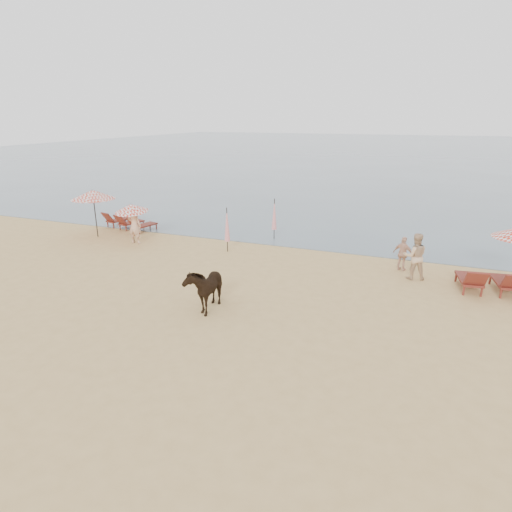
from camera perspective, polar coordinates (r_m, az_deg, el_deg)
The scene contains 11 objects.
ground at distance 12.89m, azimuth -8.19°, elevation -11.20°, with size 120.00×120.00×0.00m, color tan.
sea at distance 90.11m, azimuth 17.95°, elevation 13.37°, with size 160.00×140.00×0.06m, color #51606B.
lounger_cluster_left at distance 25.89m, azimuth -16.68°, elevation 4.40°, with size 3.24×2.38×0.64m.
umbrella_open_left_a at distance 24.43m, azimuth -20.91°, elevation 7.65°, with size 2.26×2.26×2.57m.
umbrella_open_left_b at distance 22.67m, azimuth -16.32°, elevation 6.16°, with size 1.66×1.70×2.12m.
umbrella_closed_left at distance 20.46m, azimuth -3.88°, elevation 4.17°, with size 0.26×0.26×2.18m.
umbrella_closed_right at distance 22.59m, azimuth 2.46°, elevation 5.56°, with size 0.27×0.27×2.18m.
cow at distance 14.58m, azimuth -6.77°, elevation -4.08°, with size 0.85×1.87×1.58m, color black.
beachgoer_left at distance 22.76m, azimuth -15.90°, elevation 3.99°, with size 0.70×0.46×1.93m, color #E2AD8D.
beachgoer_right_a at distance 18.19m, azimuth 20.43°, elevation -0.03°, with size 0.92×0.72×1.90m, color tan.
beachgoer_right_b at distance 19.08m, azimuth 19.01°, elevation 0.28°, with size 0.87×0.36×1.48m, color tan.
Camera 1 is at (5.68, -9.71, 6.29)m, focal length 30.00 mm.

